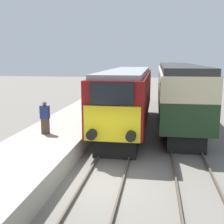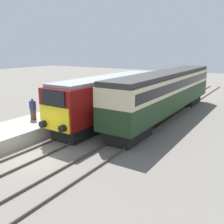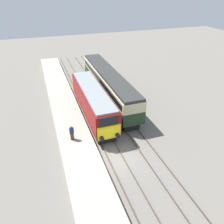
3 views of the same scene
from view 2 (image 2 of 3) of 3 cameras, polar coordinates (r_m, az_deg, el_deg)
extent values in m
plane|color=slate|center=(15.34, -18.32, -9.73)|extent=(120.00, 120.00, 0.00)
cube|color=#9E998C|center=(22.73, -8.10, -0.22)|extent=(3.50, 50.00, 0.86)
cube|color=#4C4238|center=(19.03, -8.04, -4.22)|extent=(0.07, 60.00, 0.14)
cube|color=#4C4238|center=(18.17, -4.58, -5.02)|extent=(0.07, 60.00, 0.14)
cube|color=#4C4238|center=(17.11, 0.70, -6.21)|extent=(0.07, 60.00, 0.14)
cube|color=#4C4238|center=(16.44, 4.97, -7.13)|extent=(0.07, 60.00, 0.14)
cube|color=black|center=(18.19, -7.09, -3.63)|extent=(2.03, 4.00, 1.00)
cube|color=black|center=(24.38, 4.52, 1.03)|extent=(2.03, 4.00, 1.00)
cube|color=maroon|center=(20.76, -0.45, 3.88)|extent=(2.70, 12.70, 2.63)
cube|color=yellow|center=(16.05, -13.02, -1.52)|extent=(2.48, 0.10, 1.58)
cube|color=black|center=(15.75, -13.28, 3.11)|extent=(1.89, 0.10, 0.95)
cube|color=gray|center=(20.55, -0.45, 7.82)|extent=(2.38, 12.19, 0.24)
cylinder|color=black|center=(16.64, -15.51, -2.69)|extent=(0.44, 0.35, 0.44)
cylinder|color=black|center=(15.45, -11.27, -3.74)|extent=(0.44, 0.35, 0.44)
cube|color=black|center=(17.17, 3.91, -4.73)|extent=(1.89, 3.60, 0.95)
cube|color=black|center=(29.72, 16.98, 2.79)|extent=(1.89, 3.60, 0.95)
cube|color=#1E381E|center=(22.99, 12.38, 3.10)|extent=(2.70, 18.28, 1.59)
cube|color=beige|center=(22.77, 12.56, 6.60)|extent=(2.71, 18.28, 1.25)
cube|color=black|center=(22.77, 12.56, 6.60)|extent=(2.75, 17.55, 0.69)
cube|color=#2D2D2D|center=(22.68, 12.67, 8.61)|extent=(2.48, 18.28, 0.36)
cube|color=#473828|center=(19.63, -17.54, -0.58)|extent=(0.36, 0.24, 0.77)
cube|color=navy|center=(19.47, -17.70, 1.44)|extent=(0.44, 0.26, 0.65)
sphere|color=brown|center=(19.38, -17.79, 2.67)|extent=(0.21, 0.21, 0.21)
camera|label=1|loc=(9.48, -61.78, -2.23)|focal=45.00mm
camera|label=3|loc=(19.99, -85.28, 28.23)|focal=35.00mm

